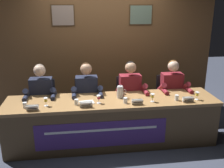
{
  "coord_description": "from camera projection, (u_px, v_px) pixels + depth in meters",
  "views": [
    {
      "loc": [
        -0.49,
        -3.68,
        2.19
      ],
      "look_at": [
        0.0,
        0.0,
        0.98
      ],
      "focal_mm": 41.29,
      "sensor_mm": 36.0,
      "label": 1
    }
  ],
  "objects": [
    {
      "name": "chair_far_right",
      "position": [
        168.0,
        101.0,
        4.74
      ],
      "size": [
        0.44,
        0.45,
        0.9
      ],
      "color": "black",
      "rests_on": "ground_plane"
    },
    {
      "name": "panelist_center_right",
      "position": [
        131.0,
        92.0,
        4.37
      ],
      "size": [
        0.51,
        0.48,
        1.22
      ],
      "color": "black",
      "rests_on": "ground_plane"
    },
    {
      "name": "water_cup_center_right",
      "position": [
        125.0,
        101.0,
        3.82
      ],
      "size": [
        0.06,
        0.06,
        0.08
      ],
      "color": "silver",
      "rests_on": "conference_table"
    },
    {
      "name": "nameplate_center_left",
      "position": [
        86.0,
        105.0,
        3.67
      ],
      "size": [
        0.18,
        0.06,
        0.08
      ],
      "color": "white",
      "rests_on": "conference_table"
    },
    {
      "name": "panelist_far_left",
      "position": [
        41.0,
        96.0,
        4.18
      ],
      "size": [
        0.51,
        0.48,
        1.22
      ],
      "color": "black",
      "rests_on": "ground_plane"
    },
    {
      "name": "chair_far_left",
      "position": [
        44.0,
        107.0,
        4.46
      ],
      "size": [
        0.44,
        0.45,
        0.9
      ],
      "color": "black",
      "rests_on": "ground_plane"
    },
    {
      "name": "conference_table",
      "position": [
        113.0,
        116.0,
        3.95
      ],
      "size": [
        3.27,
        0.75,
        0.73
      ],
      "color": "olive",
      "rests_on": "ground_plane"
    },
    {
      "name": "nameplate_far_left",
      "position": [
        32.0,
        108.0,
        3.56
      ],
      "size": [
        0.17,
        0.06,
        0.08
      ],
      "color": "white",
      "rests_on": "conference_table"
    },
    {
      "name": "nameplate_center_right",
      "position": [
        137.0,
        102.0,
        3.77
      ],
      "size": [
        0.17,
        0.06,
        0.08
      ],
      "color": "white",
      "rests_on": "conference_table"
    },
    {
      "name": "wall_back_panelled",
      "position": [
        103.0,
        47.0,
        5.13
      ],
      "size": [
        4.47,
        0.14,
        2.6
      ],
      "color": "brown",
      "rests_on": "ground_plane"
    },
    {
      "name": "juice_glass_far_left",
      "position": [
        46.0,
        100.0,
        3.71
      ],
      "size": [
        0.06,
        0.06,
        0.12
      ],
      "color": "white",
      "rests_on": "conference_table"
    },
    {
      "name": "water_cup_far_left",
      "position": [
        25.0,
        106.0,
        3.65
      ],
      "size": [
        0.06,
        0.06,
        0.08
      ],
      "color": "silver",
      "rests_on": "conference_table"
    },
    {
      "name": "water_pitcher_central",
      "position": [
        120.0,
        92.0,
        4.02
      ],
      "size": [
        0.15,
        0.1,
        0.21
      ],
      "color": "silver",
      "rests_on": "conference_table"
    },
    {
      "name": "ground_plane",
      "position": [
        112.0,
        141.0,
        4.2
      ],
      "size": [
        12.0,
        12.0,
        0.0
      ],
      "primitive_type": "plane",
      "color": "#383D4C"
    },
    {
      "name": "juice_glass_center_left",
      "position": [
        99.0,
        98.0,
        3.81
      ],
      "size": [
        0.06,
        0.06,
        0.12
      ],
      "color": "white",
      "rests_on": "conference_table"
    },
    {
      "name": "panelist_center_left",
      "position": [
        87.0,
        94.0,
        4.28
      ],
      "size": [
        0.51,
        0.48,
        1.22
      ],
      "color": "black",
      "rests_on": "ground_plane"
    },
    {
      "name": "juice_glass_center_right",
      "position": [
        152.0,
        96.0,
        3.87
      ],
      "size": [
        0.06,
        0.06,
        0.12
      ],
      "color": "white",
      "rests_on": "conference_table"
    },
    {
      "name": "chair_center_right",
      "position": [
        128.0,
        103.0,
        4.64
      ],
      "size": [
        0.44,
        0.45,
        0.9
      ],
      "color": "black",
      "rests_on": "ground_plane"
    },
    {
      "name": "panelist_far_right",
      "position": [
        173.0,
        90.0,
        4.46
      ],
      "size": [
        0.51,
        0.48,
        1.22
      ],
      "color": "black",
      "rests_on": "ground_plane"
    },
    {
      "name": "document_stack_center_left",
      "position": [
        87.0,
        102.0,
        3.84
      ],
      "size": [
        0.23,
        0.18,
        0.01
      ],
      "color": "white",
      "rests_on": "conference_table"
    },
    {
      "name": "chair_center_left",
      "position": [
        87.0,
        105.0,
        4.55
      ],
      "size": [
        0.44,
        0.45,
        0.9
      ],
      "color": "black",
      "rests_on": "ground_plane"
    },
    {
      "name": "water_cup_center_left",
      "position": [
        76.0,
        102.0,
        3.76
      ],
      "size": [
        0.06,
        0.06,
        0.08
      ],
      "color": "silver",
      "rests_on": "conference_table"
    },
    {
      "name": "juice_glass_far_right",
      "position": [
        197.0,
        94.0,
        3.94
      ],
      "size": [
        0.06,
        0.06,
        0.12
      ],
      "color": "white",
      "rests_on": "conference_table"
    },
    {
      "name": "nameplate_far_right",
      "position": [
        188.0,
        99.0,
        3.86
      ],
      "size": [
        0.17,
        0.06,
        0.08
      ],
      "color": "white",
      "rests_on": "conference_table"
    },
    {
      "name": "water_cup_far_right",
      "position": [
        177.0,
        98.0,
        3.93
      ],
      "size": [
        0.06,
        0.06,
        0.08
      ],
      "color": "silver",
      "rests_on": "conference_table"
    }
  ]
}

